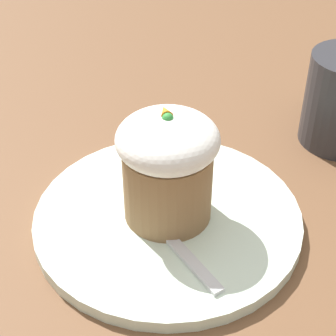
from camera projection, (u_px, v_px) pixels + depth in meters
name	position (u px, v px, depth m)	size (l,w,h in m)	color
ground_plane	(168.00, 223.00, 0.51)	(4.00, 4.00, 0.00)	brown
dessert_plate	(168.00, 218.00, 0.51)	(0.24, 0.24, 0.01)	silver
carrot_cake	(168.00, 163.00, 0.47)	(0.09, 0.09, 0.10)	olive
spoon	(164.00, 230.00, 0.48)	(0.11, 0.06, 0.01)	silver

